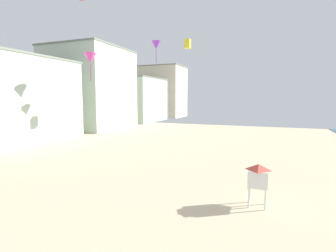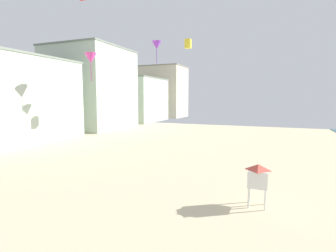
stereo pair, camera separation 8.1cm
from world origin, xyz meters
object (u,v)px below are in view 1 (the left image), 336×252
at_px(kite_purple_delta, 156,45).
at_px(kite_magenta_delta, 90,58).
at_px(lifeguard_stand, 258,176).
at_px(kite_yellow_box, 188,44).

xyz_separation_m(kite_purple_delta, kite_magenta_delta, (-7.15, -5.18, -2.10)).
distance_m(lifeguard_stand, kite_magenta_delta, 26.88).
relative_size(kite_yellow_box, kite_magenta_delta, 0.36).
height_order(lifeguard_stand, kite_purple_delta, kite_purple_delta).
bearing_deg(kite_yellow_box, kite_magenta_delta, -141.33).
bearing_deg(kite_magenta_delta, kite_yellow_box, 38.67).
distance_m(lifeguard_stand, kite_purple_delta, 25.82).
xyz_separation_m(lifeguard_stand, kite_yellow_box, (-10.99, 21.11, 12.44)).
height_order(lifeguard_stand, kite_magenta_delta, kite_magenta_delta).
relative_size(kite_purple_delta, kite_magenta_delta, 0.83).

